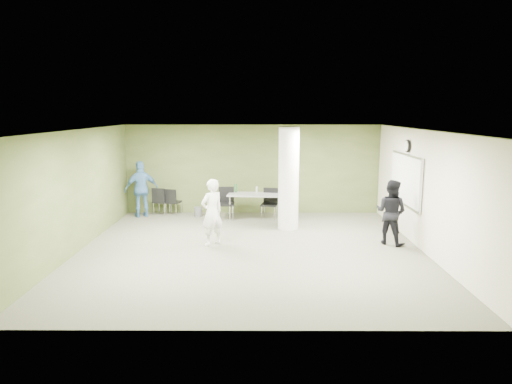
{
  "coord_description": "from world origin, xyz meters",
  "views": [
    {
      "loc": [
        0.17,
        -10.31,
        3.22
      ],
      "look_at": [
        0.11,
        1.0,
        1.2
      ],
      "focal_mm": 32.0,
      "sensor_mm": 36.0,
      "label": 1
    }
  ],
  "objects_px": {
    "chair_back_left": "(160,199)",
    "man_blue": "(142,189)",
    "man_black": "(391,212)",
    "woman_white": "(212,212)",
    "folding_table": "(255,195)"
  },
  "relations": [
    {
      "from": "woman_white",
      "to": "man_black",
      "type": "height_order",
      "value": "woman_white"
    },
    {
      "from": "chair_back_left",
      "to": "man_blue",
      "type": "distance_m",
      "value": 0.65
    },
    {
      "from": "man_black",
      "to": "woman_white",
      "type": "bearing_deg",
      "value": 41.16
    },
    {
      "from": "chair_back_left",
      "to": "man_blue",
      "type": "xyz_separation_m",
      "value": [
        -0.52,
        -0.17,
        0.35
      ]
    },
    {
      "from": "woman_white",
      "to": "man_black",
      "type": "relative_size",
      "value": 1.02
    },
    {
      "from": "folding_table",
      "to": "woman_white",
      "type": "bearing_deg",
      "value": -105.83
    },
    {
      "from": "chair_back_left",
      "to": "woman_white",
      "type": "bearing_deg",
      "value": 136.4
    },
    {
      "from": "folding_table",
      "to": "man_black",
      "type": "relative_size",
      "value": 1.06
    },
    {
      "from": "chair_back_left",
      "to": "man_blue",
      "type": "relative_size",
      "value": 0.51
    },
    {
      "from": "woman_white",
      "to": "man_black",
      "type": "bearing_deg",
      "value": 141.37
    },
    {
      "from": "folding_table",
      "to": "man_blue",
      "type": "distance_m",
      "value": 3.49
    },
    {
      "from": "man_blue",
      "to": "chair_back_left",
      "type": "bearing_deg",
      "value": 172.14
    },
    {
      "from": "man_black",
      "to": "chair_back_left",
      "type": "bearing_deg",
      "value": 13.59
    },
    {
      "from": "folding_table",
      "to": "man_black",
      "type": "distance_m",
      "value": 4.21
    },
    {
      "from": "chair_back_left",
      "to": "woman_white",
      "type": "distance_m",
      "value": 3.73
    }
  ]
}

